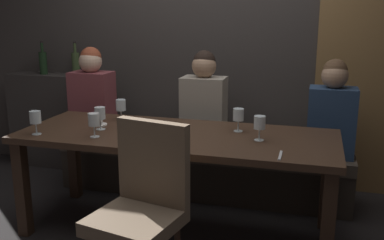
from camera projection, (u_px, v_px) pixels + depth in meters
ground at (177, 230)px, 3.25m from camera, size 9.00×9.00×0.00m
back_wall_tiled at (217, 18)px, 4.03m from camera, size 6.00×0.12×3.00m
arched_door at (375, 36)px, 3.64m from camera, size 0.90×0.05×2.55m
back_counter at (63, 121)px, 4.52m from camera, size 1.10×0.28×0.95m
dining_table at (177, 145)px, 3.10m from camera, size 2.20×0.84×0.74m
banquette_bench at (201, 169)px, 3.85m from camera, size 2.50×0.44×0.45m
chair_near_side at (143, 199)px, 2.44m from camera, size 0.52×0.52×0.98m
diner_redhead at (92, 95)px, 3.95m from camera, size 0.36×0.24×0.81m
diner_bearded at (204, 102)px, 3.68m from camera, size 0.36×0.24×0.81m
diner_far_end at (332, 111)px, 3.44m from camera, size 0.36×0.24×0.76m
wine_bottle_dark_red at (43, 62)px, 4.40m from camera, size 0.08×0.08×0.33m
wine_bottle_pale_label at (76, 63)px, 4.34m from camera, size 0.08×0.08×0.33m
wine_glass_near_left at (238, 115)px, 3.10m from camera, size 0.08×0.08×0.16m
wine_glass_center_back at (260, 124)px, 2.88m from camera, size 0.08×0.08×0.16m
wine_glass_center_front at (100, 114)px, 3.15m from camera, size 0.08×0.08×0.16m
wine_glass_near_right at (121, 106)px, 3.41m from camera, size 0.08×0.08×0.16m
wine_glass_far_left at (35, 118)px, 3.02m from camera, size 0.08×0.08×0.16m
wine_glass_end_left at (94, 120)px, 2.96m from camera, size 0.08×0.08×0.16m
espresso_cup at (99, 122)px, 3.29m from camera, size 0.12×0.12×0.06m
fork_on_table at (280, 155)px, 2.60m from camera, size 0.02×0.17×0.01m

